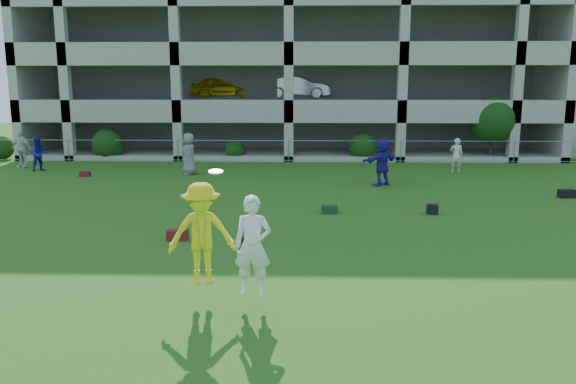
{
  "coord_description": "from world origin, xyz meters",
  "views": [
    {
      "loc": [
        0.85,
        -11.02,
        4.08
      ],
      "look_at": [
        0.44,
        3.0,
        1.4
      ],
      "focal_mm": 35.0,
      "sensor_mm": 36.0,
      "label": 1
    }
  ],
  "objects_px": {
    "bystander_e": "(456,155)",
    "frisbee_contest": "(214,236)",
    "bystander_d": "(382,162)",
    "parking_garage": "(292,56)",
    "bystander_c": "(189,154)",
    "bystander_b": "(21,149)",
    "crate_d": "(432,209)",
    "bystander_a": "(39,154)"
  },
  "relations": [
    {
      "from": "crate_d",
      "to": "bystander_a",
      "type": "bearing_deg",
      "value": 152.65
    },
    {
      "from": "bystander_d",
      "to": "bystander_e",
      "type": "relative_size",
      "value": 1.19
    },
    {
      "from": "bystander_c",
      "to": "bystander_e",
      "type": "distance_m",
      "value": 12.56
    },
    {
      "from": "bystander_b",
      "to": "bystander_c",
      "type": "relative_size",
      "value": 0.99
    },
    {
      "from": "bystander_c",
      "to": "bystander_b",
      "type": "bearing_deg",
      "value": -113.07
    },
    {
      "from": "bystander_d",
      "to": "frisbee_contest",
      "type": "relative_size",
      "value": 0.86
    },
    {
      "from": "parking_garage",
      "to": "bystander_b",
      "type": "bearing_deg",
      "value": -140.18
    },
    {
      "from": "crate_d",
      "to": "frisbee_contest",
      "type": "relative_size",
      "value": 0.15
    },
    {
      "from": "parking_garage",
      "to": "bystander_a",
      "type": "bearing_deg",
      "value": -134.21
    },
    {
      "from": "bystander_c",
      "to": "bystander_d",
      "type": "height_order",
      "value": "bystander_d"
    },
    {
      "from": "frisbee_contest",
      "to": "bystander_d",
      "type": "bearing_deg",
      "value": 69.37
    },
    {
      "from": "bystander_e",
      "to": "frisbee_contest",
      "type": "distance_m",
      "value": 18.76
    },
    {
      "from": "crate_d",
      "to": "parking_garage",
      "type": "xyz_separation_m",
      "value": [
        -4.99,
        20.98,
        5.86
      ]
    },
    {
      "from": "bystander_b",
      "to": "bystander_e",
      "type": "bearing_deg",
      "value": 9.67
    },
    {
      "from": "bystander_d",
      "to": "bystander_e",
      "type": "xyz_separation_m",
      "value": [
        3.98,
        3.6,
        -0.16
      ]
    },
    {
      "from": "bystander_c",
      "to": "bystander_d",
      "type": "bearing_deg",
      "value": 62.09
    },
    {
      "from": "bystander_c",
      "to": "bystander_e",
      "type": "bearing_deg",
      "value": 83.71
    },
    {
      "from": "bystander_e",
      "to": "crate_d",
      "type": "height_order",
      "value": "bystander_e"
    },
    {
      "from": "bystander_a",
      "to": "bystander_e",
      "type": "xyz_separation_m",
      "value": [
        19.95,
        0.08,
        0.0
      ]
    },
    {
      "from": "bystander_a",
      "to": "crate_d",
      "type": "bearing_deg",
      "value": -68.48
    },
    {
      "from": "bystander_b",
      "to": "parking_garage",
      "type": "bearing_deg",
      "value": 52.26
    },
    {
      "from": "bystander_a",
      "to": "bystander_c",
      "type": "relative_size",
      "value": 0.86
    },
    {
      "from": "bystander_d",
      "to": "crate_d",
      "type": "height_order",
      "value": "bystander_d"
    },
    {
      "from": "bystander_c",
      "to": "parking_garage",
      "type": "distance_m",
      "value": 14.73
    },
    {
      "from": "bystander_a",
      "to": "frisbee_contest",
      "type": "height_order",
      "value": "frisbee_contest"
    },
    {
      "from": "crate_d",
      "to": "bystander_c",
      "type": "bearing_deg",
      "value": 140.21
    },
    {
      "from": "bystander_c",
      "to": "bystander_d",
      "type": "distance_m",
      "value": 8.95
    },
    {
      "from": "crate_d",
      "to": "frisbee_contest",
      "type": "height_order",
      "value": "frisbee_contest"
    },
    {
      "from": "bystander_e",
      "to": "frisbee_contest",
      "type": "height_order",
      "value": "frisbee_contest"
    },
    {
      "from": "bystander_b",
      "to": "crate_d",
      "type": "height_order",
      "value": "bystander_b"
    },
    {
      "from": "bystander_c",
      "to": "frisbee_contest",
      "type": "distance_m",
      "value": 16.03
    },
    {
      "from": "bystander_e",
      "to": "frisbee_contest",
      "type": "relative_size",
      "value": 0.72
    },
    {
      "from": "crate_d",
      "to": "parking_garage",
      "type": "height_order",
      "value": "parking_garage"
    },
    {
      "from": "bystander_a",
      "to": "crate_d",
      "type": "distance_m",
      "value": 19.03
    },
    {
      "from": "bystander_e",
      "to": "frisbee_contest",
      "type": "xyz_separation_m",
      "value": [
        -8.85,
        -16.53,
        0.49
      ]
    },
    {
      "from": "bystander_d",
      "to": "parking_garage",
      "type": "bearing_deg",
      "value": -113.21
    },
    {
      "from": "bystander_a",
      "to": "bystander_d",
      "type": "distance_m",
      "value": 16.35
    },
    {
      "from": "bystander_b",
      "to": "bystander_e",
      "type": "xyz_separation_m",
      "value": [
        21.38,
        -1.04,
        -0.13
      ]
    },
    {
      "from": "bystander_c",
      "to": "bystander_d",
      "type": "relative_size",
      "value": 0.98
    },
    {
      "from": "bystander_b",
      "to": "crate_d",
      "type": "relative_size",
      "value": 5.42
    },
    {
      "from": "bystander_d",
      "to": "parking_garage",
      "type": "xyz_separation_m",
      "value": [
        -4.06,
        15.76,
        5.04
      ]
    },
    {
      "from": "bystander_d",
      "to": "bystander_e",
      "type": "bearing_deg",
      "value": -175.53
    }
  ]
}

